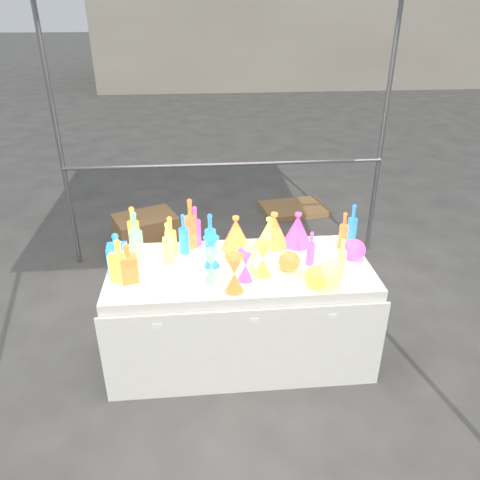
{
  "coord_description": "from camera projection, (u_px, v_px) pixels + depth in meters",
  "views": [
    {
      "loc": [
        -0.25,
        -2.77,
        2.38
      ],
      "look_at": [
        0.0,
        0.0,
        0.95
      ],
      "focal_mm": 35.0,
      "sensor_mm": 36.0,
      "label": 1
    }
  ],
  "objects": [
    {
      "name": "hourglass_2",
      "position": [
        252.0,
        262.0,
        3.04
      ],
      "size": [
        0.13,
        0.13,
        0.22
      ],
      "primitive_type": null,
      "rotation": [
        0.0,
        0.0,
        -0.16
      ],
      "color": "#157186",
      "rests_on": "display_table"
    },
    {
      "name": "hourglass_5",
      "position": [
        212.0,
        252.0,
        3.17
      ],
      "size": [
        0.12,
        0.12,
        0.22
      ],
      "primitive_type": null,
      "rotation": [
        0.0,
        0.0,
        -0.04
      ],
      "color": "#167C32",
      "rests_on": "display_table"
    },
    {
      "name": "lampshade_0",
      "position": [
        236.0,
        233.0,
        3.38
      ],
      "size": [
        0.27,
        0.27,
        0.26
      ],
      "primitive_type": null,
      "rotation": [
        0.0,
        0.0,
        -0.3
      ],
      "color": "yellow",
      "rests_on": "display_table"
    },
    {
      "name": "globe_2",
      "position": [
        289.0,
        262.0,
        3.14
      ],
      "size": [
        0.2,
        0.2,
        0.12
      ],
      "primitive_type": null,
      "rotation": [
        0.0,
        0.0,
        0.42
      ],
      "color": "orange",
      "rests_on": "display_table"
    },
    {
      "name": "display_table",
      "position": [
        240.0,
        311.0,
        3.38
      ],
      "size": [
        1.84,
        0.83,
        0.75
      ],
      "color": "white",
      "rests_on": "ground"
    },
    {
      "name": "bottle_10",
      "position": [
        311.0,
        248.0,
        3.18
      ],
      "size": [
        0.07,
        0.07,
        0.25
      ],
      "primitive_type": null,
      "rotation": [
        0.0,
        0.0,
        0.35
      ],
      "color": "blue",
      "rests_on": "display_table"
    },
    {
      "name": "globe_3",
      "position": [
        354.0,
        251.0,
        3.28
      ],
      "size": [
        0.18,
        0.18,
        0.13
      ],
      "primitive_type": null,
      "rotation": [
        0.0,
        0.0,
        -0.11
      ],
      "color": "blue",
      "rests_on": "display_table"
    },
    {
      "name": "bottle_9",
      "position": [
        344.0,
        230.0,
        3.39
      ],
      "size": [
        0.07,
        0.07,
        0.28
      ],
      "primitive_type": null,
      "rotation": [
        0.0,
        0.0,
        -0.2
      ],
      "color": "orange",
      "rests_on": "display_table"
    },
    {
      "name": "lampshade_3",
      "position": [
        269.0,
        232.0,
        3.42
      ],
      "size": [
        0.23,
        0.23,
        0.23
      ],
      "primitive_type": null,
      "rotation": [
        0.0,
        0.0,
        -0.25
      ],
      "color": "#157186",
      "rests_on": "display_table"
    },
    {
      "name": "bottle_6",
      "position": [
        171.0,
        237.0,
        3.27
      ],
      "size": [
        0.1,
        0.1,
        0.31
      ],
      "primitive_type": null,
      "rotation": [
        0.0,
        0.0,
        -0.33
      ],
      "color": "red",
      "rests_on": "display_table"
    },
    {
      "name": "decanter_2",
      "position": [
        117.0,
        254.0,
        3.07
      ],
      "size": [
        0.13,
        0.13,
        0.3
      ],
      "primitive_type": null,
      "rotation": [
        0.0,
        0.0,
        0.07
      ],
      "color": "#167C32",
      "rests_on": "display_table"
    },
    {
      "name": "decanter_1",
      "position": [
        128.0,
        262.0,
        2.99
      ],
      "size": [
        0.13,
        0.13,
        0.27
      ],
      "primitive_type": null,
      "rotation": [
        0.0,
        0.0,
        0.24
      ],
      "color": "orange",
      "rests_on": "display_table"
    },
    {
      "name": "hourglass_0",
      "position": [
        234.0,
        274.0,
        2.89
      ],
      "size": [
        0.15,
        0.15,
        0.25
      ],
      "primitive_type": null,
      "rotation": [
        0.0,
        0.0,
        -0.25
      ],
      "color": "orange",
      "rests_on": "display_table"
    },
    {
      "name": "cardboard_box_flat",
      "position": [
        294.0,
        209.0,
        5.89
      ],
      "size": [
        0.86,
        0.67,
        0.07
      ],
      "primitive_type": "cube",
      "rotation": [
        0.0,
        0.0,
        0.15
      ],
      "color": "#A07648",
      "rests_on": "ground"
    },
    {
      "name": "bottle_4",
      "position": [
        168.0,
        243.0,
        3.18
      ],
      "size": [
        0.09,
        0.09,
        0.31
      ],
      "primitive_type": null,
      "rotation": [
        0.0,
        0.0,
        -0.19
      ],
      "color": "#157186",
      "rests_on": "display_table"
    },
    {
      "name": "decanter_0",
      "position": [
        119.0,
        259.0,
        3.02
      ],
      "size": [
        0.12,
        0.12,
        0.28
      ],
      "primitive_type": null,
      "rotation": [
        0.0,
        0.0,
        -0.06
      ],
      "color": "red",
      "rests_on": "display_table"
    },
    {
      "name": "bottle_2",
      "position": [
        191.0,
        223.0,
        3.38
      ],
      "size": [
        0.11,
        0.11,
        0.38
      ],
      "primitive_type": null,
      "rotation": [
        0.0,
        0.0,
        -0.38
      ],
      "color": "orange",
      "rests_on": "display_table"
    },
    {
      "name": "hourglass_3",
      "position": [
        211.0,
        266.0,
        2.99
      ],
      "size": [
        0.12,
        0.12,
        0.22
      ],
      "primitive_type": null,
      "rotation": [
        0.0,
        0.0,
        0.04
      ],
      "color": "#AB228D",
      "rests_on": "display_table"
    },
    {
      "name": "bottle_7",
      "position": [
        210.0,
        236.0,
        3.25
      ],
      "size": [
        0.09,
        0.09,
        0.33
      ],
      "primitive_type": null,
      "rotation": [
        0.0,
        0.0,
        0.17
      ],
      "color": "#167C32",
      "rests_on": "display_table"
    },
    {
      "name": "bottle_0",
      "position": [
        133.0,
        227.0,
        3.39
      ],
      "size": [
        0.09,
        0.09,
        0.32
      ],
      "primitive_type": null,
      "rotation": [
        0.0,
        0.0,
        -0.12
      ],
      "color": "red",
      "rests_on": "display_table"
    },
    {
      "name": "lampshade_1",
      "position": [
        274.0,
        229.0,
        3.43
      ],
      "size": [
        0.27,
        0.27,
        0.26
      ],
      "primitive_type": null,
      "rotation": [
        0.0,
        0.0,
        -0.23
      ],
      "color": "yellow",
      "rests_on": "display_table"
    },
    {
      "name": "cardboard_box_closed",
      "position": [
        147.0,
        235.0,
        4.82
      ],
      "size": [
        0.72,
        0.63,
        0.43
      ],
      "primitive_type": "cube",
      "rotation": [
        0.0,
        0.0,
        0.39
      ],
      "color": "#A07648",
      "rests_on": "ground"
    },
    {
      "name": "bottle_11",
      "position": [
        342.0,
        256.0,
        3.07
      ],
      "size": [
        0.08,
        0.08,
        0.26
      ],
      "primitive_type": null,
      "rotation": [
        0.0,
        0.0,
        -0.41
      ],
      "color": "#157186",
      "rests_on": "display_table"
    },
    {
      "name": "hourglass_1",
      "position": [
        246.0,
        265.0,
        3.01
      ],
      "size": [
        0.13,
        0.13,
        0.21
      ],
      "primitive_type": null,
      "rotation": [
        0.0,
        0.0,
        0.31
      ],
      "color": "blue",
      "rests_on": "display_table"
    },
    {
      "name": "globe_0",
      "position": [
        317.0,
        278.0,
        2.95
      ],
      "size": [
        0.22,
        0.22,
        0.13
      ],
      "primitive_type": null,
      "rotation": [
        0.0,
        0.0,
        0.42
      ],
      "color": "red",
      "rests_on": "display_table"
    },
    {
      "name": "ground",
      "position": [
        240.0,
        351.0,
        3.56
      ],
      "size": [
        80.0,
        80.0,
        0.0
      ],
      "primitive_type": "plane",
      "color": "#63615C",
      "rests_on": "ground"
    },
    {
      "name": "lampshade_2",
      "position": [
        297.0,
        229.0,
        3.44
      ],
      "size": [
        0.24,
        0.24,
        0.25
      ],
      "primitive_type": null,
      "rotation": [
        0.0,
        0.0,
        -0.13
      ],
      "color": "blue",
      "rests_on": "display_table"
    },
    {
      "name": "bottle_5",
      "position": [
        136.0,
        240.0,
        3.12
      ],
      "size": [
        0.1,
        0.1,
        0.41
      ],
      "primitive_type": null,
      "rotation": [
        0.0,
        0.0,
        0.08
      ],
      "color": "#AB228D",
      "rests_on": "display_table"
    },
    {
      "name": "hourglass_4",
      "position": [
        263.0,
        259.0,
        3.07
      ],
      "size": [
        0.12,
        0.12,
        0.23
      ],
      "primitive_type": null,
      "rotation": [
        0.0,
        0.0,
        -0.01
      ],
      "color": "red",
      "rests_on": "display_table"
    },
    {
      "name": "bottle_1",
      "position": [
        184.0,
        234.0,
        3.32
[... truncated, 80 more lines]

